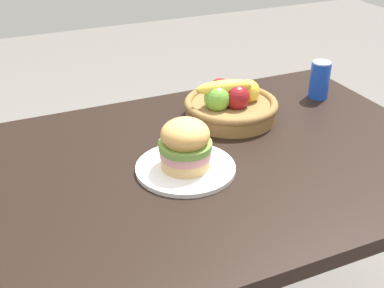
{
  "coord_description": "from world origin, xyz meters",
  "views": [
    {
      "loc": [
        -0.47,
        -1.03,
        1.43
      ],
      "look_at": [
        -0.02,
        -0.01,
        0.81
      ],
      "focal_mm": 46.45,
      "sensor_mm": 36.0,
      "label": 1
    }
  ],
  "objects_px": {
    "plate": "(185,168)",
    "fruit_basket": "(231,104)",
    "sandwich": "(185,144)",
    "soda_can": "(320,80)"
  },
  "relations": [
    {
      "from": "sandwich",
      "to": "fruit_basket",
      "type": "bearing_deg",
      "value": 42.28
    },
    {
      "from": "plate",
      "to": "sandwich",
      "type": "xyz_separation_m",
      "value": [
        -0.0,
        0.0,
        0.07
      ]
    },
    {
      "from": "fruit_basket",
      "to": "sandwich",
      "type": "bearing_deg",
      "value": -137.72
    },
    {
      "from": "plate",
      "to": "soda_can",
      "type": "xyz_separation_m",
      "value": [
        0.6,
        0.25,
        0.06
      ]
    },
    {
      "from": "sandwich",
      "to": "soda_can",
      "type": "distance_m",
      "value": 0.65
    },
    {
      "from": "plate",
      "to": "fruit_basket",
      "type": "xyz_separation_m",
      "value": [
        0.25,
        0.23,
        0.04
      ]
    },
    {
      "from": "plate",
      "to": "soda_can",
      "type": "distance_m",
      "value": 0.65
    },
    {
      "from": "fruit_basket",
      "to": "soda_can",
      "type": "bearing_deg",
      "value": 3.83
    },
    {
      "from": "soda_can",
      "to": "sandwich",
      "type": "bearing_deg",
      "value": -157.35
    },
    {
      "from": "plate",
      "to": "fruit_basket",
      "type": "relative_size",
      "value": 0.89
    }
  ]
}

